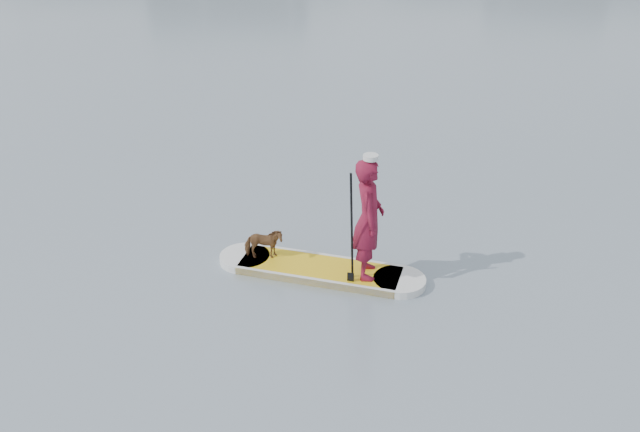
{
  "coord_description": "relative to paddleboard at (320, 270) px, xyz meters",
  "views": [
    {
      "loc": [
        3.55,
        -11.48,
        5.92
      ],
      "look_at": [
        2.8,
        -2.1,
        1.0
      ],
      "focal_mm": 40.0,
      "sensor_mm": 36.0,
      "label": 1
    }
  ],
  "objects": [
    {
      "name": "paddler",
      "position": [
        0.72,
        -0.15,
        1.0
      ],
      "size": [
        0.48,
        0.71,
        1.88
      ],
      "primitive_type": "imported",
      "rotation": [
        0.0,
        0.0,
        1.62
      ],
      "color": "maroon",
      "rests_on": "paddleboard"
    },
    {
      "name": "white_cap",
      "position": [
        0.72,
        -0.15,
        1.98
      ],
      "size": [
        0.22,
        0.22,
        0.07
      ],
      "primitive_type": "cylinder",
      "color": "silver",
      "rests_on": "paddler"
    },
    {
      "name": "paddle",
      "position": [
        0.49,
        -0.38,
        0.74
      ],
      "size": [
        0.1,
        0.3,
        2.0
      ],
      "rotation": [
        0.0,
        0.0,
        -0.2
      ],
      "color": "black",
      "rests_on": "ground"
    },
    {
      "name": "dog",
      "position": [
        -0.9,
        0.18,
        0.32
      ],
      "size": [
        0.63,
        0.34,
        0.51
      ],
      "primitive_type": "imported",
      "rotation": [
        0.0,
        0.0,
        1.68
      ],
      "color": "brown",
      "rests_on": "paddleboard"
    },
    {
      "name": "paddleboard",
      "position": [
        0.0,
        0.0,
        0.0
      ],
      "size": [
        3.25,
        1.3,
        0.12
      ],
      "rotation": [
        0.0,
        0.0,
        -0.2
      ],
      "color": "yellow",
      "rests_on": "ground"
    },
    {
      "name": "ground",
      "position": [
        -2.8,
        2.1,
        -0.06
      ],
      "size": [
        140.0,
        140.0,
        0.0
      ],
      "primitive_type": "plane",
      "color": "slate",
      "rests_on": "ground"
    }
  ]
}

